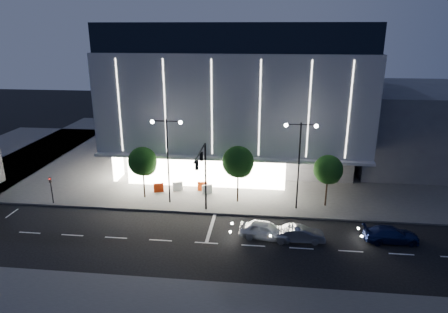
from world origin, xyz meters
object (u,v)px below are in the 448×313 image
(tree_right, at_px, (328,171))
(barrier_b, at_px, (178,186))
(tree_mid, at_px, (238,164))
(car_third, at_px, (391,234))
(barrier_a, at_px, (159,188))
(tree_left, at_px, (143,163))
(car_lead, at_px, (265,230))
(barrier_d, at_px, (207,189))
(street_lamp_east, at_px, (299,153))
(car_second, at_px, (301,234))
(ped_signal_far, at_px, (51,187))
(traffic_mast, at_px, (203,168))
(street_lamp_west, at_px, (168,149))
(barrier_c, at_px, (202,186))

(tree_right, distance_m, barrier_b, 16.38)
(tree_mid, relative_size, car_third, 1.33)
(barrier_a, height_order, barrier_b, same)
(tree_left, height_order, car_third, tree_left)
(car_lead, relative_size, barrier_b, 4.12)
(tree_right, xyz_separation_m, barrier_d, (-12.52, 1.69, -3.23))
(street_lamp_east, distance_m, car_second, 8.20)
(street_lamp_east, height_order, tree_right, street_lamp_east)
(tree_left, xyz_separation_m, car_lead, (12.92, -7.12, -3.26))
(street_lamp_east, xyz_separation_m, ped_signal_far, (-25.00, -1.50, -4.07))
(ped_signal_far, bearing_deg, car_lead, -11.83)
(traffic_mast, bearing_deg, street_lamp_west, 146.35)
(car_second, relative_size, barrier_c, 3.71)
(car_second, distance_m, barrier_a, 17.29)
(tree_mid, bearing_deg, car_third, -25.58)
(tree_left, distance_m, barrier_c, 7.20)
(ped_signal_far, xyz_separation_m, tree_right, (28.03, 2.52, 2.00))
(ped_signal_far, distance_m, tree_right, 28.21)
(barrier_d, bearing_deg, barrier_c, 104.99)
(car_second, bearing_deg, street_lamp_east, -2.00)
(street_lamp_east, distance_m, car_lead, 8.57)
(tree_left, distance_m, tree_mid, 10.00)
(street_lamp_west, height_order, barrier_b, street_lamp_west)
(tree_right, relative_size, barrier_d, 5.01)
(tree_right, height_order, car_third, tree_right)
(car_second, distance_m, barrier_d, 13.06)
(car_lead, relative_size, barrier_a, 4.12)
(tree_mid, height_order, barrier_a, tree_mid)
(street_lamp_west, xyz_separation_m, tree_left, (-2.97, 1.02, -1.92))
(traffic_mast, bearing_deg, barrier_d, 95.22)
(traffic_mast, xyz_separation_m, barrier_b, (-3.89, 5.86, -4.38))
(tree_mid, bearing_deg, barrier_a, 170.14)
(traffic_mast, height_order, street_lamp_west, street_lamp_west)
(barrier_c, relative_size, barrier_d, 1.00)
(barrier_d, bearing_deg, tree_right, -31.32)
(traffic_mast, bearing_deg, barrier_a, 138.33)
(street_lamp_east, bearing_deg, barrier_a, 170.21)
(tree_left, bearing_deg, car_second, -24.57)
(tree_left, relative_size, car_third, 1.24)
(street_lamp_east, height_order, tree_left, street_lamp_east)
(car_lead, xyz_separation_m, barrier_c, (-7.08, 9.61, -0.12))
(street_lamp_west, distance_m, barrier_c, 6.98)
(street_lamp_east, height_order, tree_mid, street_lamp_east)
(car_third, bearing_deg, barrier_b, 63.74)
(street_lamp_west, bearing_deg, barrier_a, 126.15)
(street_lamp_east, relative_size, ped_signal_far, 3.00)
(traffic_mast, relative_size, barrier_d, 6.43)
(car_second, relative_size, barrier_d, 3.71)
(street_lamp_west, relative_size, barrier_c, 8.18)
(barrier_b, xyz_separation_m, barrier_d, (3.40, -0.49, 0.00))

